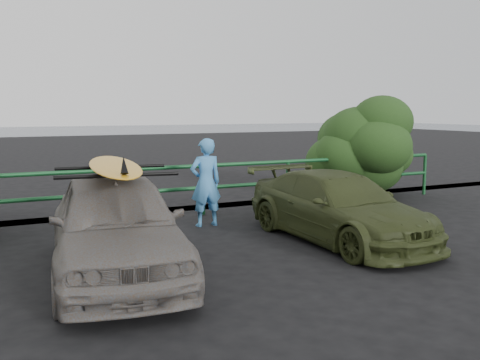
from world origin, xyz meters
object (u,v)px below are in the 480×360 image
(sedan, at_px, (116,225))
(surfboard, at_px, (114,166))
(olive_vehicle, at_px, (338,207))
(guardrail, at_px, (155,193))
(man, at_px, (206,182))

(sedan, distance_m, surfboard, 0.76)
(sedan, height_order, olive_vehicle, sedan)
(guardrail, height_order, olive_vehicle, olive_vehicle)
(guardrail, xyz_separation_m, man, (0.65, -1.01, 0.29))
(guardrail, relative_size, man, 8.67)
(olive_vehicle, height_order, surfboard, surfboard)
(olive_vehicle, bearing_deg, surfboard, -177.43)
(sedan, bearing_deg, surfboard, 0.00)
(sedan, distance_m, olive_vehicle, 3.70)
(man, bearing_deg, olive_vehicle, 128.93)
(sedan, xyz_separation_m, olive_vehicle, (3.69, 0.30, -0.11))
(olive_vehicle, height_order, man, man)
(man, xyz_separation_m, surfboard, (-2.16, -2.26, 0.62))
(man, bearing_deg, sedan, 47.24)
(sedan, xyz_separation_m, man, (2.16, 2.26, 0.14))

